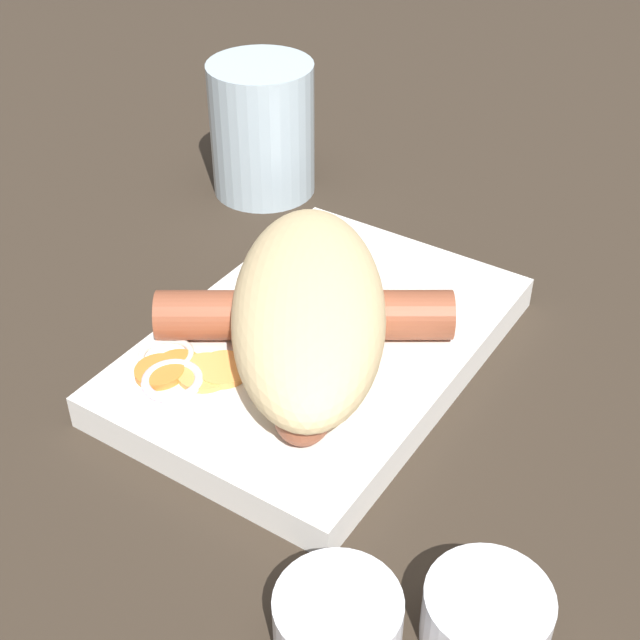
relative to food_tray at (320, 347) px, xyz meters
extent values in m
plane|color=#33281E|center=(0.00, 0.00, -0.01)|extent=(3.00, 3.00, 0.00)
cube|color=silver|center=(0.00, 0.00, 0.00)|extent=(0.24, 0.16, 0.02)
ellipsoid|color=#DBBC84|center=(0.01, 0.00, 0.04)|extent=(0.21, 0.18, 0.05)
cylinder|color=brown|center=(0.01, -0.01, 0.02)|extent=(0.12, 0.16, 0.03)
sphere|color=brown|center=(0.08, 0.04, 0.02)|extent=(0.03, 0.03, 0.03)
sphere|color=brown|center=(-0.06, -0.05, 0.02)|extent=(0.03, 0.03, 0.03)
cylinder|color=orange|center=(0.08, -0.05, 0.01)|extent=(0.03, 0.03, 0.00)
cylinder|color=#F99E4C|center=(0.06, -0.03, 0.01)|extent=(0.04, 0.04, 0.00)
cylinder|color=orange|center=(0.07, -0.05, 0.01)|extent=(0.03, 0.03, 0.00)
cylinder|color=#F99E4C|center=(0.06, -0.03, 0.01)|extent=(0.03, 0.03, 0.00)
cylinder|color=orange|center=(0.07, -0.05, 0.01)|extent=(0.04, 0.04, 0.00)
torus|color=silver|center=(0.06, -0.06, 0.01)|extent=(0.03, 0.03, 0.00)
torus|color=silver|center=(0.08, -0.04, 0.01)|extent=(0.03, 0.03, 0.01)
cylinder|color=white|center=(0.15, 0.11, 0.00)|extent=(0.05, 0.05, 0.03)
cylinder|color=#4C662D|center=(0.15, 0.11, 0.00)|extent=(0.04, 0.04, 0.01)
cylinder|color=white|center=(0.12, 0.16, 0.00)|extent=(0.05, 0.05, 0.03)
cylinder|color=#4C662D|center=(0.12, 0.16, 0.00)|extent=(0.04, 0.04, 0.01)
cylinder|color=silver|center=(-0.15, -0.15, 0.04)|extent=(0.08, 0.08, 0.10)
camera|label=1|loc=(0.34, 0.22, 0.33)|focal=50.00mm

